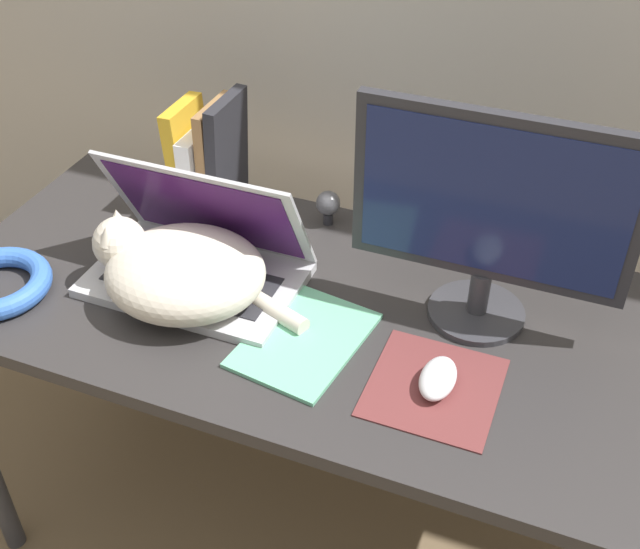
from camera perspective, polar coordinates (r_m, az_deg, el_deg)
desk at (r=1.51m, az=-0.86°, el=-4.35°), size 1.38×0.64×0.72m
laptop at (r=1.50m, az=-8.62°, el=1.19°), size 0.39×0.25×0.24m
cat at (r=1.44m, az=-9.93°, el=0.29°), size 0.42×0.31×0.15m
external_monitor at (r=1.33m, az=12.10°, el=4.23°), size 0.47×0.17×0.39m
mousepad at (r=1.31m, az=8.09°, el=-7.94°), size 0.20×0.21×0.00m
computer_mouse at (r=1.30m, az=8.38°, el=-7.31°), size 0.06×0.10×0.03m
book_row at (r=1.67m, az=-7.94°, el=8.05°), size 0.13×0.16×0.26m
notepad at (r=1.37m, az=-1.11°, el=-4.67°), size 0.21×0.27×0.01m
webcam at (r=1.63m, az=0.59°, el=5.03°), size 0.05×0.05×0.07m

